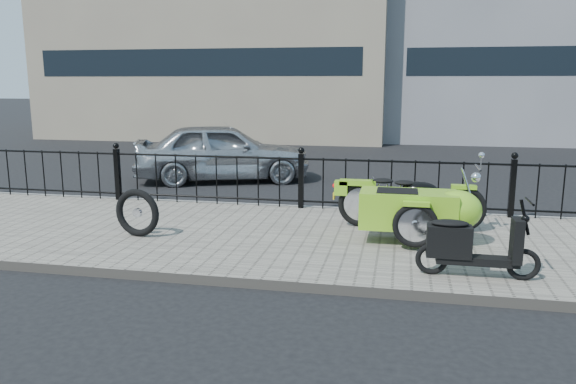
% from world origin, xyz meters
% --- Properties ---
extents(ground, '(120.00, 120.00, 0.00)m').
position_xyz_m(ground, '(0.00, 0.00, 0.00)').
color(ground, black).
rests_on(ground, ground).
extents(sidewalk, '(30.00, 3.80, 0.12)m').
position_xyz_m(sidewalk, '(0.00, -0.50, 0.06)').
color(sidewalk, slate).
rests_on(sidewalk, ground).
extents(curb, '(30.00, 0.10, 0.12)m').
position_xyz_m(curb, '(0.00, 1.44, 0.06)').
color(curb, gray).
rests_on(curb, ground).
extents(iron_fence, '(14.11, 0.11, 1.08)m').
position_xyz_m(iron_fence, '(0.00, 1.30, 0.59)').
color(iron_fence, black).
rests_on(iron_fence, sidewalk).
extents(motorcycle_sidecar, '(2.28, 1.48, 0.98)m').
position_xyz_m(motorcycle_sidecar, '(2.00, -0.41, 0.59)').
color(motorcycle_sidecar, black).
rests_on(motorcycle_sidecar, sidewalk).
extents(scooter, '(1.37, 0.40, 0.93)m').
position_xyz_m(scooter, '(2.50, -1.82, 0.48)').
color(scooter, black).
rests_on(scooter, sidewalk).
extents(spare_tire, '(0.70, 0.18, 0.70)m').
position_xyz_m(spare_tire, '(-1.97, -1.00, 0.47)').
color(spare_tire, black).
rests_on(spare_tire, sidewalk).
extents(sedan_car, '(4.36, 2.88, 1.38)m').
position_xyz_m(sedan_car, '(-2.41, 4.29, 0.69)').
color(sedan_car, '#ABAEB2').
rests_on(sedan_car, ground).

